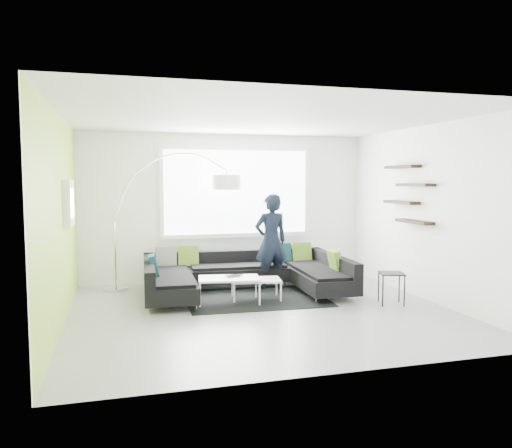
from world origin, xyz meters
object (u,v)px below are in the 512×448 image
at_px(coffee_table, 243,289).
at_px(side_table, 391,288).
at_px(sectional_sofa, 245,275).
at_px(arc_lamp, 114,222).
at_px(person, 271,241).
at_px(laptop, 236,276).

bearing_deg(coffee_table, side_table, -11.48).
height_order(sectional_sofa, arc_lamp, arc_lamp).
distance_m(coffee_table, person, 1.28).
height_order(sectional_sofa, side_table, sectional_sofa).
distance_m(sectional_sofa, laptop, 0.58).
height_order(person, laptop, person).
relative_size(coffee_table, arc_lamp, 0.51).
xyz_separation_m(sectional_sofa, laptop, (-0.29, -0.50, 0.10)).
xyz_separation_m(arc_lamp, person, (2.68, -0.52, -0.36)).
relative_size(coffee_table, person, 0.73).
bearing_deg(coffee_table, arc_lamp, 154.10).
xyz_separation_m(sectional_sofa, side_table, (2.01, -1.28, -0.07)).
bearing_deg(side_table, coffee_table, 159.82).
xyz_separation_m(coffee_table, laptop, (-0.12, -0.02, 0.21)).
bearing_deg(person, arc_lamp, -18.58).
xyz_separation_m(coffee_table, side_table, (2.18, -0.80, 0.05)).
bearing_deg(laptop, arc_lamp, 121.36).
bearing_deg(sectional_sofa, person, 35.31).
bearing_deg(side_table, laptop, 161.28).
height_order(arc_lamp, person, arc_lamp).
xyz_separation_m(arc_lamp, side_table, (4.14, -2.15, -0.96)).
height_order(coffee_table, laptop, laptop).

